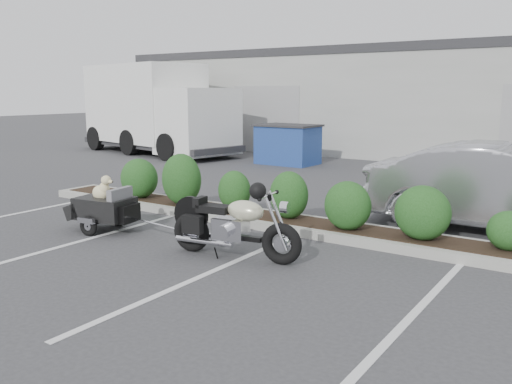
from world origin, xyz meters
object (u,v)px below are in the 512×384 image
Objects in this scene: sedan at (504,189)px; motorcycle at (234,226)px; dumpster at (288,144)px; delivery_truck at (157,111)px; pet_trailer at (104,207)px.

motorcycle is at bearing 140.44° from sedan.
sedan is 9.41m from dumpster.
dumpster is (-4.63, 9.37, 0.19)m from motorcycle.
pet_trailer is at bearing -38.95° from delivery_truck.
motorcycle is 10.45m from dumpster.
delivery_truck is (-13.46, 5.55, 0.89)m from sedan.
delivery_truck is at bearing 129.93° from motorcycle.
dumpster reaches higher than pet_trailer.
motorcycle is at bearing -30.23° from delivery_truck.
pet_trailer is 0.82× the size of dumpster.
dumpster is 5.96m from delivery_truck.
motorcycle is 0.45× the size of sedan.
sedan is 0.59× the size of delivery_truck.
delivery_truck reaches higher than sedan.
sedan is at bearing -34.49° from dumpster.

